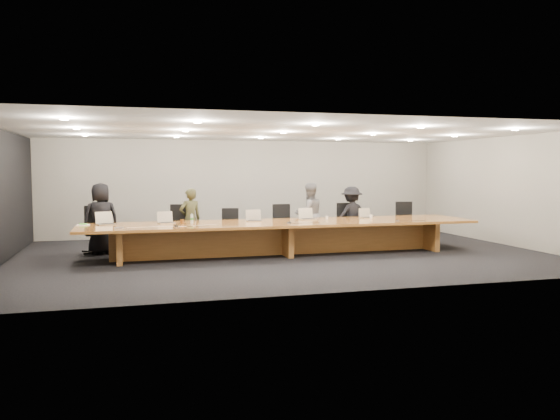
% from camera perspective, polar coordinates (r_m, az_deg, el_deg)
% --- Properties ---
extents(ground, '(12.00, 12.00, 0.00)m').
position_cam_1_polar(ground, '(12.55, 0.37, -4.65)').
color(ground, black).
rests_on(ground, ground).
extents(back_wall, '(12.00, 0.02, 2.80)m').
position_cam_1_polar(back_wall, '(16.29, -3.48, 2.32)').
color(back_wall, beige).
rests_on(back_wall, ground).
extents(conference_table, '(9.00, 1.80, 0.75)m').
position_cam_1_polar(conference_table, '(12.48, 0.37, -2.29)').
color(conference_table, '#995921').
rests_on(conference_table, ground).
extents(chair_far_left, '(0.66, 0.66, 1.13)m').
position_cam_1_polar(chair_far_left, '(13.31, -18.65, -1.92)').
color(chair_far_left, black).
rests_on(chair_far_left, ground).
extents(chair_left, '(0.71, 0.71, 1.13)m').
position_cam_1_polar(chair_left, '(13.32, -10.57, -1.77)').
color(chair_left, black).
rests_on(chair_left, ground).
extents(chair_mid_left, '(0.61, 0.61, 1.00)m').
position_cam_1_polar(chair_mid_left, '(13.57, -5.25, -1.87)').
color(chair_mid_left, black).
rests_on(chair_mid_left, ground).
extents(chair_mid_right, '(0.56, 0.56, 1.09)m').
position_cam_1_polar(chair_mid_right, '(13.79, 0.40, -1.58)').
color(chair_mid_right, black).
rests_on(chair_mid_right, ground).
extents(chair_right, '(0.64, 0.64, 1.09)m').
position_cam_1_polar(chair_right, '(14.33, 7.02, -1.38)').
color(chair_right, black).
rests_on(chair_right, ground).
extents(chair_far_right, '(0.64, 0.64, 1.09)m').
position_cam_1_polar(chair_far_right, '(15.18, 13.06, -1.15)').
color(chair_far_right, black).
rests_on(chair_far_right, ground).
extents(person_a, '(0.92, 0.73, 1.64)m').
position_cam_1_polar(person_a, '(13.18, -18.21, -0.84)').
color(person_a, black).
rests_on(person_a, ground).
extents(person_b, '(0.62, 0.49, 1.50)m').
position_cam_1_polar(person_b, '(13.31, -9.36, -0.96)').
color(person_b, '#33321B').
rests_on(person_b, ground).
extents(person_c, '(0.86, 0.72, 1.60)m').
position_cam_1_polar(person_c, '(13.90, 3.07, -0.47)').
color(person_c, slate).
rests_on(person_c, ground).
extents(person_d, '(1.04, 0.70, 1.50)m').
position_cam_1_polar(person_d, '(14.38, 7.49, -0.55)').
color(person_d, black).
rests_on(person_d, ground).
extents(laptop_a, '(0.44, 0.37, 0.29)m').
position_cam_1_polar(laptop_a, '(12.37, -17.76, -0.80)').
color(laptop_a, tan).
rests_on(laptop_a, conference_table).
extents(laptop_b, '(0.39, 0.32, 0.27)m').
position_cam_1_polar(laptop_b, '(12.35, -11.78, -0.74)').
color(laptop_b, '#BAA98E').
rests_on(laptop_b, conference_table).
extents(laptop_c, '(0.36, 0.27, 0.28)m').
position_cam_1_polar(laptop_c, '(12.60, -2.69, -0.55)').
color(laptop_c, tan).
rests_on(laptop_c, conference_table).
extents(laptop_d, '(0.38, 0.29, 0.28)m').
position_cam_1_polar(laptop_d, '(13.02, 2.91, -0.39)').
color(laptop_d, '#C3B395').
rests_on(laptop_d, conference_table).
extents(laptop_e, '(0.35, 0.28, 0.25)m').
position_cam_1_polar(laptop_e, '(13.63, 9.11, -0.30)').
color(laptop_e, beige).
rests_on(laptop_e, conference_table).
extents(water_bottle, '(0.08, 0.08, 0.20)m').
position_cam_1_polar(water_bottle, '(12.25, -9.20, -0.92)').
color(water_bottle, '#B3C4C0').
rests_on(water_bottle, conference_table).
extents(amber_mug, '(0.10, 0.10, 0.10)m').
position_cam_1_polar(amber_mug, '(12.18, -10.18, -1.19)').
color(amber_mug, brown).
rests_on(amber_mug, conference_table).
extents(paper_cup_near, '(0.07, 0.07, 0.08)m').
position_cam_1_polar(paper_cup_near, '(13.16, 4.92, -0.79)').
color(paper_cup_near, white).
rests_on(paper_cup_near, conference_table).
extents(paper_cup_far, '(0.10, 0.10, 0.09)m').
position_cam_1_polar(paper_cup_far, '(13.55, 9.50, -0.67)').
color(paper_cup_far, white).
rests_on(paper_cup_far, conference_table).
extents(notepad, '(0.27, 0.22, 0.02)m').
position_cam_1_polar(notepad, '(12.40, -19.87, -1.48)').
color(notepad, white).
rests_on(notepad, conference_table).
extents(lime_gadget, '(0.17, 0.13, 0.02)m').
position_cam_1_polar(lime_gadget, '(12.41, -19.87, -1.39)').
color(lime_gadget, '#51CC36').
rests_on(lime_gadget, notepad).
extents(av_box, '(0.20, 0.16, 0.03)m').
position_cam_1_polar(av_box, '(11.48, -16.49, -1.81)').
color(av_box, '#BABABF').
rests_on(av_box, conference_table).
extents(mic_left, '(0.15, 0.15, 0.03)m').
position_cam_1_polar(mic_left, '(11.64, -10.81, -1.63)').
color(mic_left, black).
rests_on(mic_left, conference_table).
extents(mic_center, '(0.18, 0.18, 0.03)m').
position_cam_1_polar(mic_center, '(12.12, 0.98, -1.31)').
color(mic_center, black).
rests_on(mic_center, conference_table).
extents(mic_right, '(0.12, 0.12, 0.03)m').
position_cam_1_polar(mic_right, '(12.97, 12.19, -1.07)').
color(mic_right, black).
rests_on(mic_right, conference_table).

